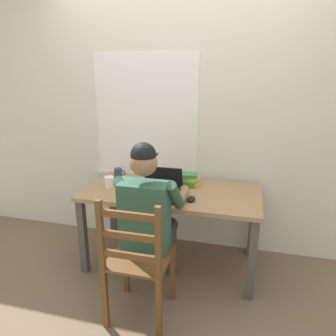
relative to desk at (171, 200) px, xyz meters
name	(u,v)px	position (x,y,z in m)	size (l,w,h in m)	color
ground_plane	(171,262)	(0.00, 0.00, -0.62)	(8.00, 8.00, 0.00)	brown
back_wall	(182,116)	(-0.01, 0.44, 0.67)	(6.00, 0.08, 2.60)	silver
desk	(171,200)	(0.00, 0.00, 0.00)	(1.51, 0.73, 0.71)	#9E7A51
seated_person	(149,213)	(-0.06, -0.44, 0.07)	(0.50, 0.60, 1.25)	#2D5642
wooden_chair	(137,261)	(-0.06, -0.72, -0.15)	(0.42, 0.42, 0.95)	brown
laptop	(161,190)	(-0.06, -0.13, 0.14)	(0.33, 0.30, 0.23)	black
computer_mouse	(191,199)	(0.21, -0.18, 0.11)	(0.06, 0.10, 0.03)	black
coffee_mug_white	(110,182)	(-0.55, -0.05, 0.14)	(0.12, 0.08, 0.10)	white
coffee_mug_dark	(118,173)	(-0.59, 0.23, 0.13)	(0.11, 0.07, 0.09)	#2D384C
book_stack_main	(189,180)	(0.12, 0.18, 0.14)	(0.18, 0.17, 0.11)	gold
paper_pile_near_laptop	(143,188)	(-0.26, 0.00, 0.09)	(0.20, 0.14, 0.01)	silver
paper_pile_back_corner	(128,180)	(-0.45, 0.14, 0.10)	(0.23, 0.18, 0.01)	white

